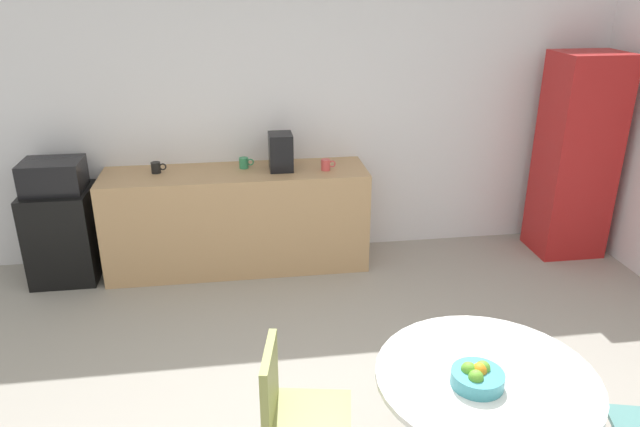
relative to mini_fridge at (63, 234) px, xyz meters
The scene contains 12 objects.
wall_back 2.25m from the mini_fridge, ahead, with size 6.00×0.10×2.60m, color silver.
counter_block 1.49m from the mini_fridge, ahead, with size 2.28×0.60×0.90m, color tan.
mini_fridge is the anchor object (origin of this frame).
microwave 0.53m from the mini_fridge, ahead, with size 0.48×0.38×0.26m, color black.
locker_cabinet 4.61m from the mini_fridge, ahead, with size 0.60×0.50×1.86m, color #B21E1E.
round_table 3.82m from the mini_fridge, 46.31° to the right, with size 1.06×1.06×0.73m.
chair_olive 3.10m from the mini_fridge, 56.54° to the right, with size 0.49×0.49×0.83m.
fruit_bowl 3.82m from the mini_fridge, 47.79° to the right, with size 0.24×0.24×0.11m.
mug_white 2.34m from the mini_fridge, ahead, with size 0.13×0.08×0.09m.
mug_green 1.67m from the mini_fridge, ahead, with size 0.13×0.08×0.09m.
mug_red 0.99m from the mini_fridge, ahead, with size 0.13×0.08×0.09m.
coffee_maker 2.00m from the mini_fridge, ahead, with size 0.20×0.24×0.32m, color black.
Camera 1 is at (-0.51, -2.29, 2.49)m, focal length 33.43 mm.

